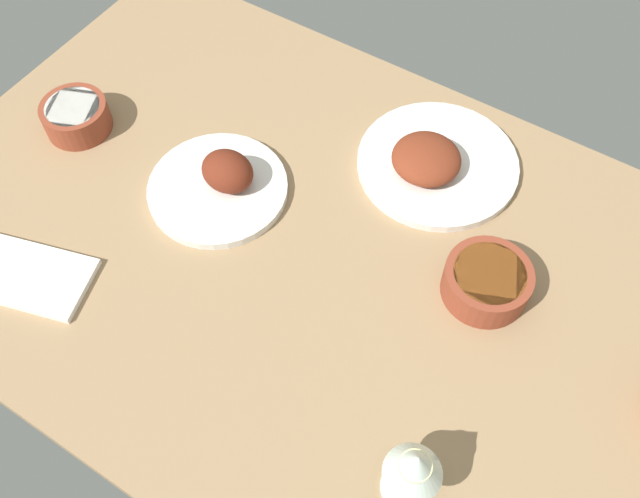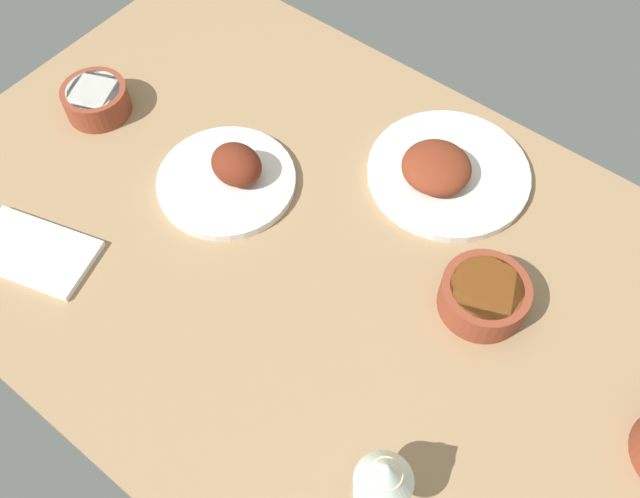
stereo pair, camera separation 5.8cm
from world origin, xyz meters
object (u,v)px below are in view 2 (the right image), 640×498
(bowl_cream, at_px, (98,98))
(folded_napkin, at_px, (34,252))
(bowl_soup, at_px, (484,295))
(plate_far_side, at_px, (230,176))
(wine_glass, at_px, (385,475))
(plate_center_main, at_px, (444,171))

(bowl_cream, height_order, folded_napkin, bowl_cream)
(folded_napkin, bearing_deg, bowl_soup, -149.52)
(plate_far_side, distance_m, wine_glass, 0.58)
(bowl_cream, xyz_separation_m, folded_napkin, (-0.15, 0.28, -0.02))
(bowl_soup, bearing_deg, plate_center_main, -44.19)
(plate_far_side, xyz_separation_m, bowl_soup, (-0.46, -0.06, 0.01))
(plate_far_side, distance_m, plate_center_main, 0.37)
(plate_center_main, relative_size, bowl_soup, 2.10)
(plate_far_side, bearing_deg, wine_glass, 151.96)
(bowl_soup, relative_size, folded_napkin, 0.69)
(wine_glass, bearing_deg, plate_center_main, -66.19)
(bowl_soup, height_order, folded_napkin, bowl_soup)
(wine_glass, bearing_deg, plate_far_side, -28.04)
(wine_glass, xyz_separation_m, folded_napkin, (0.66, 0.03, -0.09))
(plate_far_side, relative_size, plate_center_main, 0.85)
(bowl_soup, bearing_deg, wine_glass, 97.27)
(plate_far_side, height_order, bowl_cream, plate_far_side)
(bowl_cream, distance_m, folded_napkin, 0.32)
(plate_center_main, relative_size, folded_napkin, 1.44)
(plate_center_main, bearing_deg, wine_glass, 113.81)
(plate_far_side, height_order, folded_napkin, plate_far_side)
(bowl_cream, height_order, wine_glass, wine_glass)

